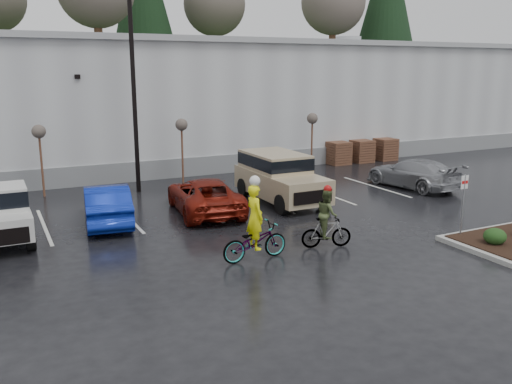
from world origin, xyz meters
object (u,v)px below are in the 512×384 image
cyclist_olive (327,224)px  car_blue (107,204)px  sapling_east (312,122)px  suv_tan (281,178)px  pallet_stack_b (361,151)px  car_far_silver (413,173)px  car_red (205,196)px  sapling_mid (182,128)px  pallet_stack_c (385,149)px  pallet_stack_a (338,153)px  fire_lane_sign (463,198)px  sapling_west (39,135)px  cyclist_hivis (255,234)px  lamppost (133,66)px

cyclist_olive → car_blue: bearing=60.8°
sapling_east → suv_tan: bearing=-132.0°
pallet_stack_b → car_blue: (-16.55, -6.61, 0.06)m
car_far_silver → car_blue: bearing=-8.3°
car_red → car_far_silver: car_far_silver is taller
sapling_mid → cyclist_olive: sapling_mid is taller
pallet_stack_c → car_red: (-14.59, -6.79, 0.02)m
pallet_stack_a → fire_lane_sign: bearing=-108.8°
sapling_east → suv_tan: 7.72m
sapling_east → car_blue: sapling_east is taller
fire_lane_sign → car_blue: 12.46m
sapling_west → pallet_stack_a: sapling_west is taller
sapling_east → pallet_stack_a: 3.39m
sapling_mid → cyclist_olive: 11.70m
sapling_mid → sapling_east: bearing=0.0°
pallet_stack_b → suv_tan: 11.36m
car_far_silver → sapling_west: bearing=-27.5°
sapling_east → cyclist_olive: (-6.68, -11.50, -1.97)m
sapling_east → sapling_west: bearing=180.0°
car_red → car_blue: bearing=4.8°
sapling_west → car_red: sapling_west is taller
suv_tan → cyclist_hivis: 7.23m
pallet_stack_a → pallet_stack_b: bearing=0.0°
sapling_east → pallet_stack_b: (4.20, 1.00, -2.05)m
lamppost → cyclist_hivis: lamppost is taller
car_blue → lamppost: bearing=-109.4°
sapling_mid → pallet_stack_a: bearing=5.7°
pallet_stack_b → fire_lane_sign: (-6.40, -13.80, 0.73)m
car_red → pallet_stack_b: bearing=-144.6°
sapling_mid → cyclist_olive: size_ratio=1.57×
sapling_west → car_blue: size_ratio=0.72×
car_red → cyclist_hivis: 5.75m
car_blue → cyclist_hivis: (3.14, -5.89, 0.05)m
sapling_mid → sapling_east: 7.50m
pallet_stack_a → cyclist_olive: size_ratio=0.66×
pallet_stack_a → fire_lane_sign: fire_lane_sign is taller
sapling_mid → car_blue: sapling_mid is taller
sapling_mid → pallet_stack_c: sapling_mid is taller
car_blue → cyclist_hivis: cyclist_hivis is taller
sapling_west → car_blue: (1.65, -5.61, -1.99)m
pallet_stack_c → car_blue: size_ratio=0.30×
car_far_silver → cyclist_olive: 10.30m
fire_lane_sign → car_blue: size_ratio=0.49×
lamppost → sapling_east: size_ratio=2.88×
pallet_stack_a → fire_lane_sign: 14.60m
fire_lane_sign → suv_tan: 7.75m
cyclist_hivis → cyclist_olive: bearing=-93.1°
lamppost → fire_lane_sign: size_ratio=4.19×
cyclist_olive → fire_lane_sign: bearing=-89.3°
sapling_west → car_blue: sapling_west is taller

